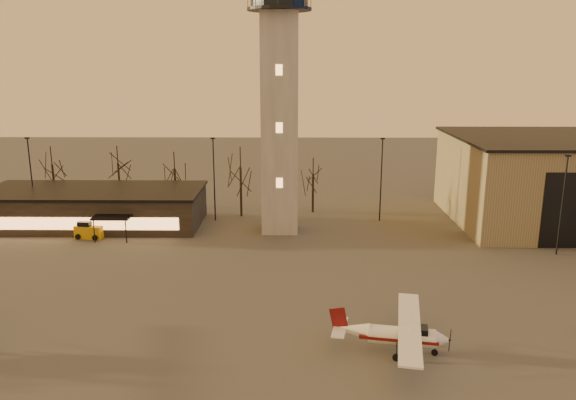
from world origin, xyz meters
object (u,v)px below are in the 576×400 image
Objects in this scene: cessna_front at (403,339)px; control_tower at (280,85)px; terminal at (94,207)px; service_cart at (90,231)px.

control_tower is at bearing 118.19° from cessna_front.
control_tower is 1.28× the size of terminal.
control_tower reaches higher than cessna_front.
cessna_front reaches higher than service_cart.
cessna_front is at bearing -30.78° from service_cart.
cessna_front is (8.87, -27.73, -15.33)m from control_tower.
terminal is 2.40× the size of cessna_front.
cessna_front is at bearing -72.26° from control_tower.
cessna_front is (30.87, -29.71, -1.16)m from terminal.
cessna_front is at bearing -43.91° from terminal.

